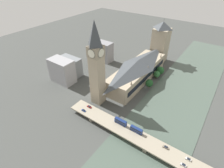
{
  "coord_description": "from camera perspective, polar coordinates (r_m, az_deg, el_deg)",
  "views": [
    {
      "loc": [
        -61.32,
        152.29,
        116.6
      ],
      "look_at": [
        21.45,
        36.19,
        16.73
      ],
      "focal_mm": 28.0,
      "sensor_mm": 36.0,
      "label": 1
    }
  ],
  "objects": [
    {
      "name": "car_northbound_tail",
      "position": [
        136.12,
        22.28,
        -23.26
      ],
      "size": [
        3.92,
        1.82,
        1.27
      ],
      "color": "silver",
      "rests_on": "road_bridge"
    },
    {
      "name": "city_block_east",
      "position": [
        220.32,
        -13.89,
        5.38
      ],
      "size": [
        27.94,
        19.05,
        22.74
      ],
      "color": "slate",
      "rests_on": "ground_plane"
    },
    {
      "name": "car_southbound_lead",
      "position": [
        140.39,
        17.14,
        -19.1
      ],
      "size": [
        4.35,
        1.87,
        1.39
      ],
      "color": "slate",
      "rests_on": "road_bridge"
    },
    {
      "name": "clock_tower",
      "position": [
        155.54,
        -5.08,
        6.53
      ],
      "size": [
        12.01,
        12.01,
        81.06
      ],
      "color": "tan",
      "rests_on": "ground_plane"
    },
    {
      "name": "river_water",
      "position": [
        193.39,
        20.57,
        -4.68
      ],
      "size": [
        59.81,
        360.0,
        0.3
      ],
      "primitive_type": "cube",
      "color": "#47564C",
      "rests_on": "ground_plane"
    },
    {
      "name": "tree_embankment_mid",
      "position": [
        217.39,
        14.43,
        3.12
      ],
      "size": [
        7.84,
        7.84,
        9.63
      ],
      "color": "brown",
      "rests_on": "ground_plane"
    },
    {
      "name": "parliament_hall",
      "position": [
        206.0,
        8.33,
        4.47
      ],
      "size": [
        27.33,
        95.82,
        26.57
      ],
      "color": "tan",
      "rests_on": "ground_plane"
    },
    {
      "name": "double_decker_bus_mid",
      "position": [
        147.71,
        2.83,
        -12.17
      ],
      "size": [
        10.89,
        2.58,
        5.1
      ],
      "color": "navy",
      "rests_on": "road_bridge"
    },
    {
      "name": "car_southbound_mid",
      "position": [
        139.84,
        23.68,
        -21.56
      ],
      "size": [
        3.92,
        1.78,
        1.26
      ],
      "color": "silver",
      "rests_on": "road_bridge"
    },
    {
      "name": "car_northbound_lead",
      "position": [
        164.91,
        -7.44,
        -7.34
      ],
      "size": [
        4.41,
        1.91,
        1.52
      ],
      "color": "maroon",
      "rests_on": "road_bridge"
    },
    {
      "name": "road_bridge",
      "position": [
        141.55,
        11.72,
        -18.42
      ],
      "size": [
        151.62,
        13.85,
        5.55
      ],
      "color": "gray",
      "rests_on": "ground_plane"
    },
    {
      "name": "tree_embankment_near",
      "position": [
        196.91,
        12.04,
        0.3
      ],
      "size": [
        8.56,
        8.56,
        11.26
      ],
      "color": "brown",
      "rests_on": "ground_plane"
    },
    {
      "name": "victoria_tower",
      "position": [
        251.63,
        15.51,
        13.0
      ],
      "size": [
        19.73,
        19.73,
        58.87
      ],
      "color": "tan",
      "rests_on": "ground_plane"
    },
    {
      "name": "car_northbound_mid",
      "position": [
        162.04,
        -9.26,
        -8.5
      ],
      "size": [
        4.1,
        1.82,
        1.39
      ],
      "color": "navy",
      "rests_on": "road_bridge"
    },
    {
      "name": "ground_plane",
      "position": [
        201.37,
        11.02,
        -1.12
      ],
      "size": [
        600.0,
        600.0,
        0.0
      ],
      "primitive_type": "plane",
      "color": "#424442"
    },
    {
      "name": "city_block_west",
      "position": [
        208.96,
        -15.98,
        4.14
      ],
      "size": [
        28.95,
        16.13,
        28.0
      ],
      "color": "#939399",
      "rests_on": "ground_plane"
    },
    {
      "name": "double_decker_bus_lead",
      "position": [
        143.45,
        7.96,
        -14.57
      ],
      "size": [
        10.39,
        2.54,
        4.73
      ],
      "color": "navy",
      "rests_on": "road_bridge"
    },
    {
      "name": "tree_embankment_far",
      "position": [
        224.03,
        15.44,
        4.3
      ],
      "size": [
        9.76,
        9.76,
        11.71
      ],
      "color": "brown",
      "rests_on": "ground_plane"
    },
    {
      "name": "city_block_center",
      "position": [
        250.84,
        -3.53,
        10.72
      ],
      "size": [
        32.52,
        14.6,
        27.42
      ],
      "color": "gray",
      "rests_on": "ground_plane"
    }
  ]
}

